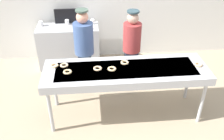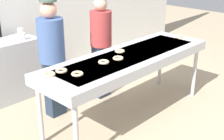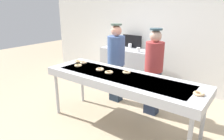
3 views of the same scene
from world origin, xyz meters
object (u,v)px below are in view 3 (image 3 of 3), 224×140
(plain_donut_2, at_px, (78,61))
(worker_baker, at_px, (154,68))
(prep_counter, at_px, (127,66))
(worker_assistant, at_px, (116,58))
(paper_cup_3, at_px, (138,50))
(menu_display, at_px, (132,41))
(fryer_conveyor, at_px, (121,80))
(plain_donut_1, at_px, (109,72))
(paper_cup_1, at_px, (112,44))
(plain_donut_6, at_px, (78,65))
(plain_donut_4, at_px, (84,62))
(plain_donut_0, at_px, (127,72))
(paper_cup_0, at_px, (149,49))
(plain_donut_3, at_px, (199,94))
(paper_cup_2, at_px, (130,46))
(plain_donut_5, at_px, (100,69))

(plain_donut_2, relative_size, worker_baker, 0.08)
(prep_counter, bearing_deg, worker_assistant, -69.67)
(paper_cup_3, xyz_separation_m, menu_display, (-0.42, 0.39, 0.11))
(fryer_conveyor, xyz_separation_m, plain_donut_1, (-0.23, -0.01, 0.09))
(paper_cup_1, bearing_deg, plain_donut_6, -70.78)
(plain_donut_6, height_order, worker_baker, worker_baker)
(plain_donut_2, relative_size, plain_donut_4, 1.00)
(plain_donut_0, relative_size, plain_donut_6, 1.00)
(plain_donut_2, bearing_deg, plain_donut_6, -43.70)
(fryer_conveyor, relative_size, paper_cup_1, 24.78)
(plain_donut_1, xyz_separation_m, plain_donut_6, (-0.69, -0.02, 0.00))
(plain_donut_1, distance_m, paper_cup_3, 1.66)
(worker_assistant, distance_m, paper_cup_0, 1.11)
(paper_cup_3, bearing_deg, paper_cup_1, 164.70)
(plain_donut_0, xyz_separation_m, paper_cup_0, (-0.48, 1.71, 0.05))
(plain_donut_4, bearing_deg, worker_assistant, 62.88)
(fryer_conveyor, height_order, plain_donut_4, plain_donut_4)
(fryer_conveyor, distance_m, paper_cup_3, 1.72)
(plain_donut_6, relative_size, paper_cup_0, 1.28)
(plain_donut_3, xyz_separation_m, paper_cup_2, (-2.20, 1.92, 0.05))
(fryer_conveyor, bearing_deg, plain_donut_3, -0.41)
(fryer_conveyor, height_order, plain_donut_1, plain_donut_1)
(plain_donut_0, distance_m, plain_donut_4, 0.98)
(plain_donut_3, distance_m, paper_cup_3, 2.40)
(worker_assistant, bearing_deg, worker_baker, -170.92)
(plain_donut_3, xyz_separation_m, paper_cup_0, (-1.65, 1.89, 0.05))
(worker_assistant, distance_m, paper_cup_1, 1.42)
(plain_donut_6, xyz_separation_m, prep_counter, (-0.10, 1.79, -0.47))
(worker_baker, height_order, paper_cup_0, worker_baker)
(plain_donut_1, height_order, plain_donut_3, same)
(plain_donut_2, distance_m, paper_cup_0, 1.83)
(paper_cup_1, xyz_separation_m, paper_cup_2, (0.55, 0.04, 0.00))
(prep_counter, bearing_deg, menu_display, 90.00)
(plain_donut_5, bearing_deg, worker_assistant, 105.45)
(menu_display, bearing_deg, paper_cup_0, -11.31)
(paper_cup_0, height_order, paper_cup_2, same)
(paper_cup_1, bearing_deg, plain_donut_4, -70.58)
(plain_donut_1, xyz_separation_m, plain_donut_4, (-0.75, 0.18, 0.00))
(paper_cup_0, relative_size, paper_cup_2, 1.00)
(plain_donut_2, height_order, plain_donut_6, same)
(plain_donut_1, relative_size, worker_baker, 0.08)
(worker_assistant, bearing_deg, plain_donut_2, 64.57)
(worker_baker, bearing_deg, paper_cup_3, -60.89)
(prep_counter, distance_m, paper_cup_1, 0.77)
(plain_donut_5, bearing_deg, plain_donut_4, 164.60)
(paper_cup_2, bearing_deg, paper_cup_3, -36.08)
(plain_donut_6, distance_m, paper_cup_3, 1.67)
(prep_counter, distance_m, paper_cup_3, 0.68)
(worker_assistant, xyz_separation_m, paper_cup_1, (-0.92, 1.08, 0.05))
(menu_display, bearing_deg, plain_donut_5, -73.80)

